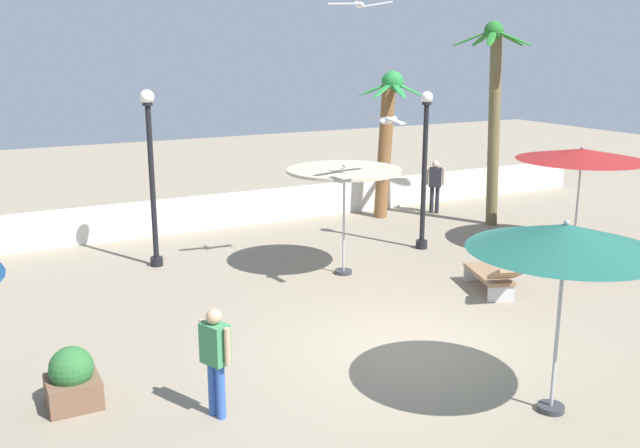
% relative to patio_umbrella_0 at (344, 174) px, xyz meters
% --- Properties ---
extents(ground_plane, '(56.00, 56.00, 0.00)m').
position_rel_patio_umbrella_0_xyz_m(ground_plane, '(-0.98, -3.95, -2.19)').
color(ground_plane, gray).
extents(boundary_wall, '(25.20, 0.30, 0.90)m').
position_rel_patio_umbrella_0_xyz_m(boundary_wall, '(-0.98, 5.11, -1.74)').
color(boundary_wall, silver).
rests_on(boundary_wall, ground_plane).
extents(patio_umbrella_0, '(2.44, 2.44, 2.41)m').
position_rel_patio_umbrella_0_xyz_m(patio_umbrella_0, '(0.00, 0.00, 0.00)').
color(patio_umbrella_0, '#333338').
rests_on(patio_umbrella_0, ground_plane).
extents(patio_umbrella_1, '(2.52, 2.52, 2.67)m').
position_rel_patio_umbrella_0_xyz_m(patio_umbrella_1, '(-0.43, -6.52, 0.23)').
color(patio_umbrella_1, '#333338').
rests_on(patio_umbrella_1, ground_plane).
extents(patio_umbrella_3, '(3.04, 3.04, 2.53)m').
position_rel_patio_umbrella_0_xyz_m(patio_umbrella_3, '(5.88, -0.95, 0.12)').
color(patio_umbrella_3, '#333338').
rests_on(patio_umbrella_3, ground_plane).
extents(palm_tree_0, '(1.98, 1.96, 4.16)m').
position_rel_patio_umbrella_0_xyz_m(palm_tree_0, '(3.72, 4.13, 0.40)').
color(palm_tree_0, brown).
rests_on(palm_tree_0, ground_plane).
extents(palm_tree_1, '(1.96, 2.06, 5.45)m').
position_rel_patio_umbrella_0_xyz_m(palm_tree_1, '(5.66, 1.97, 1.10)').
color(palm_tree_1, brown).
rests_on(palm_tree_1, ground_plane).
extents(lamp_post_0, '(0.31, 0.31, 3.92)m').
position_rel_patio_umbrella_0_xyz_m(lamp_post_0, '(-3.45, 2.44, -0.01)').
color(lamp_post_0, black).
rests_on(lamp_post_0, ground_plane).
extents(lamp_post_1, '(0.28, 0.28, 3.79)m').
position_rel_patio_umbrella_0_xyz_m(lamp_post_1, '(2.68, 0.86, -0.19)').
color(lamp_post_1, black).
rests_on(lamp_post_1, ground_plane).
extents(lounge_chair_1, '(1.10, 1.94, 0.83)m').
position_rel_patio_umbrella_0_xyz_m(lounge_chair_1, '(1.99, -2.53, -1.79)').
color(lounge_chair_1, '#B7B7BC').
rests_on(lounge_chair_1, ground_plane).
extents(guest_0, '(0.45, 0.42, 1.57)m').
position_rel_patio_umbrella_0_xyz_m(guest_0, '(5.22, 3.81, -1.24)').
color(guest_0, '#26262D').
rests_on(guest_0, ground_plane).
extents(guest_2, '(0.36, 0.52, 1.53)m').
position_rel_patio_umbrella_0_xyz_m(guest_2, '(-4.49, -4.57, -1.28)').
color(guest_2, '#3359B2').
rests_on(guest_2, ground_plane).
extents(seagull_1, '(0.38, 0.92, 0.14)m').
position_rel_patio_umbrella_0_xyz_m(seagull_1, '(-0.23, -1.99, 1.32)').
color(seagull_1, white).
extents(seagull_2, '(1.32, 0.39, 0.14)m').
position_rel_patio_umbrella_0_xyz_m(seagull_2, '(-0.10, -0.72, 3.38)').
color(seagull_2, white).
extents(planter, '(0.70, 0.70, 0.85)m').
position_rel_patio_umbrella_0_xyz_m(planter, '(-6.14, -3.37, -1.81)').
color(planter, brown).
rests_on(planter, ground_plane).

